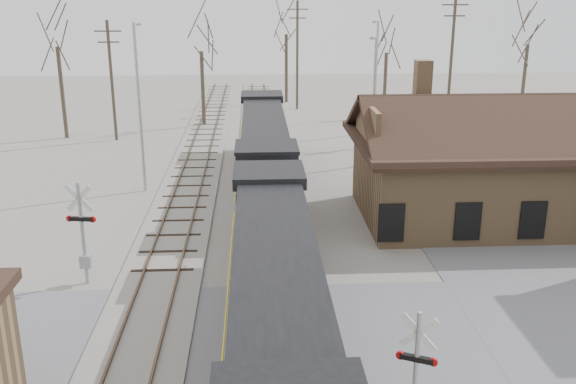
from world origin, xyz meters
The scene contains 20 objects.
ground centered at (0.00, 0.00, 0.00)m, with size 140.00×140.00×0.00m, color gray.
road centered at (0.00, 0.00, 0.01)m, with size 60.00×9.00×0.03m, color slate.
track_main centered at (0.00, 15.00, 0.07)m, with size 3.40×90.00×0.24m.
track_siding centered at (-4.50, 15.00, 0.07)m, with size 3.40×90.00×0.24m.
depot centered at (11.99, 12.00, 2.41)m, with size 15.20×9.31×7.90m.
locomotive_lead centered at (0.00, -2.41, 2.27)m, with size 2.90×19.45×4.32m.
locomotive_trailing centered at (0.00, 17.32, 2.27)m, with size 2.90×19.45×4.09m.
crossbuck_near centered at (3.44, -4.78, 1.78)m, with size 1.00×0.52×3.74m.
crossbuck_far centered at (-7.38, 5.20, 1.98)m, with size 1.20×0.32×4.23m.
streetlight_a centered at (-7.01, 17.67, 5.33)m, with size 0.25×2.04×9.58m.
streetlight_b centered at (7.27, 22.73, 4.72)m, with size 0.25×2.04×8.37m.
streetlight_c centered at (9.20, 32.46, 5.00)m, with size 0.25×2.04×8.92m.
utility_pole_a centered at (-11.35, 30.98, 4.76)m, with size 2.00×0.24×9.08m.
utility_pole_b centered at (3.67, 43.59, 5.35)m, with size 2.00×0.24×10.24m.
utility_pole_c centered at (14.61, 30.39, 5.71)m, with size 2.00×0.24×10.95m.
tree_a centered at (-15.43, 31.94, 8.25)m, with size 4.73×4.73×11.58m.
tree_b centered at (-4.87, 36.02, 7.34)m, with size 4.21×4.21×10.31m.
tree_c centered at (2.83, 47.72, 8.00)m, with size 4.59×4.59×11.23m.
tree_d centered at (11.42, 39.39, 6.73)m, with size 3.86×3.86×9.46m.
tree_e centered at (22.93, 36.12, 7.86)m, with size 4.51×4.51×11.04m.
Camera 1 is at (-0.57, -18.71, 11.36)m, focal length 40.00 mm.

